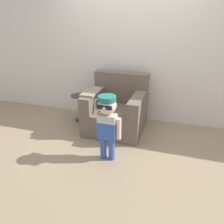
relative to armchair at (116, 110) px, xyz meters
name	(u,v)px	position (x,y,z in m)	size (l,w,h in m)	color
ground_plane	(123,132)	(0.16, -0.12, -0.33)	(10.00, 10.00, 0.00)	#998466
wall_back	(134,48)	(0.16, 0.53, 0.97)	(10.00, 0.05, 2.60)	silver
armchair	(116,110)	(0.00, 0.00, 0.00)	(0.95, 0.91, 0.92)	#6B5B4C
person_child	(107,118)	(0.14, -0.91, 0.27)	(0.37, 0.28, 0.91)	#3356AD
side_table	(79,105)	(-0.73, 0.07, -0.03)	(0.29, 0.29, 0.50)	#333333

